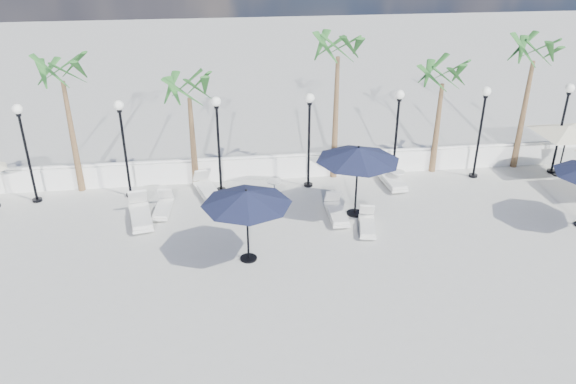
{
  "coord_description": "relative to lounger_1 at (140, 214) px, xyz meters",
  "views": [
    {
      "loc": [
        -3.47,
        -13.71,
        9.72
      ],
      "look_at": [
        -1.28,
        2.99,
        1.5
      ],
      "focal_mm": 35.0,
      "sensor_mm": 36.0,
      "label": 1
    }
  ],
  "objects": [
    {
      "name": "ground",
      "position": [
        6.4,
        -4.36,
        -0.27
      ],
      "size": [
        100.0,
        100.0,
        0.0
      ],
      "primitive_type": "plane",
      "color": "#A9A8A3",
      "rests_on": "ground"
    },
    {
      "name": "balustrade",
      "position": [
        6.4,
        3.14,
        0.19
      ],
      "size": [
        26.0,
        0.3,
        1.01
      ],
      "color": "white",
      "rests_on": "ground"
    },
    {
      "name": "lamppost_0",
      "position": [
        -4.1,
        2.14,
        2.22
      ],
      "size": [
        0.36,
        0.36,
        3.84
      ],
      "color": "black",
      "rests_on": "ground"
    },
    {
      "name": "lamppost_1",
      "position": [
        -0.6,
        2.14,
        2.22
      ],
      "size": [
        0.36,
        0.36,
        3.84
      ],
      "color": "black",
      "rests_on": "ground"
    },
    {
      "name": "lamppost_2",
      "position": [
        2.9,
        2.14,
        2.22
      ],
      "size": [
        0.36,
        0.36,
        3.84
      ],
      "color": "black",
      "rests_on": "ground"
    },
    {
      "name": "lamppost_3",
      "position": [
        6.4,
        2.14,
        2.22
      ],
      "size": [
        0.36,
        0.36,
        3.84
      ],
      "color": "black",
      "rests_on": "ground"
    },
    {
      "name": "lamppost_4",
      "position": [
        9.9,
        2.14,
        2.22
      ],
      "size": [
        0.36,
        0.36,
        3.84
      ],
      "color": "black",
      "rests_on": "ground"
    },
    {
      "name": "lamppost_5",
      "position": [
        13.4,
        2.14,
        2.22
      ],
      "size": [
        0.36,
        0.36,
        3.84
      ],
      "color": "black",
      "rests_on": "ground"
    },
    {
      "name": "lamppost_6",
      "position": [
        16.9,
        2.14,
        2.22
      ],
      "size": [
        0.36,
        0.36,
        3.84
      ],
      "color": "black",
      "rests_on": "ground"
    },
    {
      "name": "palm_0",
      "position": [
        -2.6,
        2.94,
        4.26
      ],
      "size": [
        2.6,
        2.6,
        5.5
      ],
      "color": "brown",
      "rests_on": "ground"
    },
    {
      "name": "palm_1",
      "position": [
        1.9,
        2.94,
        3.48
      ],
      "size": [
        2.6,
        2.6,
        4.7
      ],
      "color": "brown",
      "rests_on": "ground"
    },
    {
      "name": "palm_2",
      "position": [
        7.6,
        2.94,
        4.84
      ],
      "size": [
        2.6,
        2.6,
        6.1
      ],
      "color": "brown",
      "rests_on": "ground"
    },
    {
      "name": "palm_3",
      "position": [
        11.9,
        2.94,
        3.68
      ],
      "size": [
        2.6,
        2.6,
        4.9
      ],
      "color": "brown",
      "rests_on": "ground"
    },
    {
      "name": "palm_4",
      "position": [
        15.6,
        2.94,
        4.46
      ],
      "size": [
        2.6,
        2.6,
        5.7
      ],
      "color": "brown",
      "rests_on": "ground"
    },
    {
      "name": "lounger_1",
      "position": [
        0.0,
        0.0,
        0.0
      ],
      "size": [
        1.09,
        2.26,
        0.81
      ],
      "rotation": [
        0.0,
        0.0,
        0.19
      ],
      "color": "silver",
      "rests_on": "ground"
    },
    {
      "name": "lounger_2",
      "position": [
        2.36,
        1.86,
        -0.03
      ],
      "size": [
        1.17,
        2.05,
        0.73
      ],
      "rotation": [
        0.0,
        0.0,
        0.3
      ],
      "color": "silver",
      "rests_on": "ground"
    },
    {
      "name": "lounger_3",
      "position": [
        0.75,
        0.58,
        -0.06
      ],
      "size": [
        0.71,
        1.73,
        0.63
      ],
      "rotation": [
        0.0,
        0.0,
        -0.1
      ],
      "color": "silver",
      "rests_on": "ground"
    },
    {
      "name": "lounger_4",
      "position": [
        9.75,
        1.86,
        -0.01
      ],
      "size": [
        0.83,
        2.11,
        0.77
      ],
      "rotation": [
        0.0,
        0.0,
        0.08
      ],
      "color": "silver",
      "rests_on": "ground"
    },
    {
      "name": "lounger_5",
      "position": [
        6.97,
        -0.65,
        -0.04
      ],
      "size": [
        0.63,
        1.89,
        0.71
      ],
      "rotation": [
        0.0,
        0.0,
        -0.01
      ],
      "color": "silver",
      "rests_on": "ground"
    },
    {
      "name": "lounger_6",
      "position": [
        7.85,
        -1.64,
        -0.06
      ],
      "size": [
        0.88,
        1.74,
        0.62
      ],
      "rotation": [
        0.0,
        0.0,
        -0.21
      ],
      "color": "silver",
      "rests_on": "ground"
    },
    {
      "name": "side_table_1",
      "position": [
        4.96,
        1.6,
        0.06
      ],
      "size": [
        0.57,
        0.57,
        0.55
      ],
      "color": "silver",
      "rests_on": "ground"
    },
    {
      "name": "side_table_2",
      "position": [
        9.99,
        1.84,
        0.06
      ],
      "size": [
        0.57,
        0.57,
        0.56
      ],
      "color": "silver",
      "rests_on": "ground"
    },
    {
      "name": "parasol_navy_left",
      "position": [
        3.64,
        -2.97,
        1.9
      ],
      "size": [
        2.8,
        2.8,
        2.47
      ],
      "color": "black",
      "rests_on": "ground"
    },
    {
      "name": "parasol_navy_mid",
      "position": [
        7.7,
        -0.45,
        2.08
      ],
      "size": [
        2.98,
        2.98,
        2.68
      ],
      "color": "black",
      "rests_on": "ground"
    },
    {
      "name": "parasol_cream_sq_a",
      "position": [
        17.02,
        1.84,
        1.88
      ],
      "size": [
        4.74,
        4.74,
        2.33
      ],
      "color": "black",
      "rests_on": "ground"
    }
  ]
}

